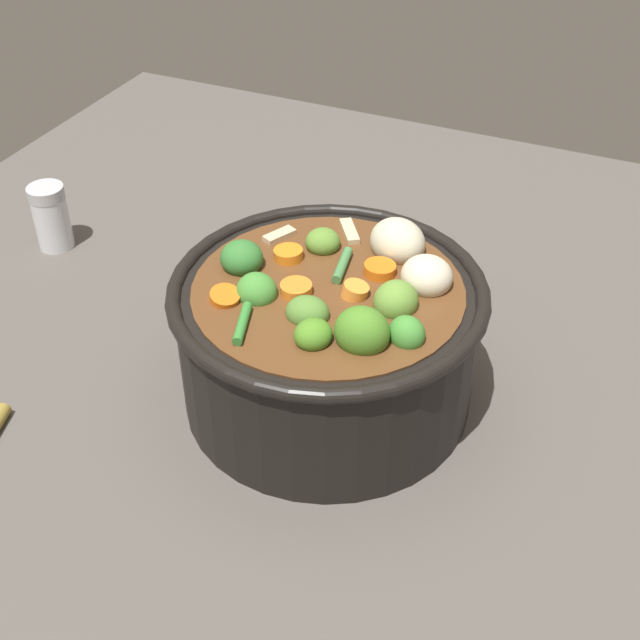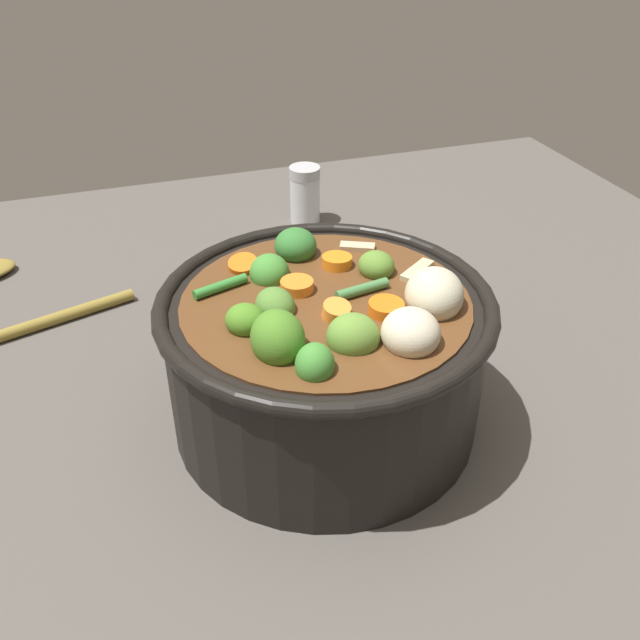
# 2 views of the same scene
# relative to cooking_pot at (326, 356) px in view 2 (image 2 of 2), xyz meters

# --- Properties ---
(ground_plane) EXTENTS (1.10, 1.10, 0.00)m
(ground_plane) POSITION_rel_cooking_pot_xyz_m (0.00, -0.00, -0.06)
(ground_plane) COLOR #514C47
(cooking_pot) EXTENTS (0.25, 0.25, 0.14)m
(cooking_pot) POSITION_rel_cooking_pot_xyz_m (0.00, 0.00, 0.00)
(cooking_pot) COLOR black
(cooking_pot) RESTS_ON ground_plane
(salt_shaker) EXTENTS (0.04, 0.04, 0.07)m
(salt_shaker) POSITION_rel_cooking_pot_xyz_m (-0.10, -0.36, -0.03)
(salt_shaker) COLOR silver
(salt_shaker) RESTS_ON ground_plane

